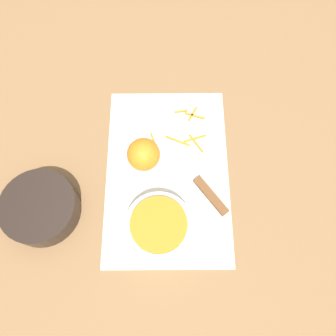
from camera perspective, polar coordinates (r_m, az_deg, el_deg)
ground_plane at (r=0.83m, az=0.00°, el=-0.89°), size 4.00×4.00×0.00m
cutting_board at (r=0.83m, az=0.00°, el=-0.82°), size 0.47×0.31×0.01m
bowl_speckled at (r=0.75m, az=-1.46°, el=-10.22°), size 0.15×0.15×0.07m
bowl_dark at (r=0.83m, az=-21.17°, el=-6.53°), size 0.18×0.18×0.06m
knife at (r=0.81m, az=6.10°, el=-3.08°), size 0.24×0.18×0.02m
orange_left at (r=0.80m, az=-4.17°, el=2.37°), size 0.08×0.08×0.08m
peel_pile at (r=0.87m, az=2.91°, el=6.34°), size 0.14×0.15×0.01m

